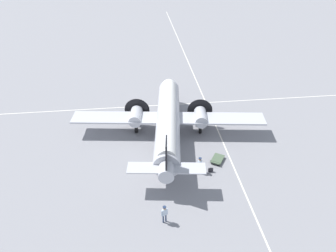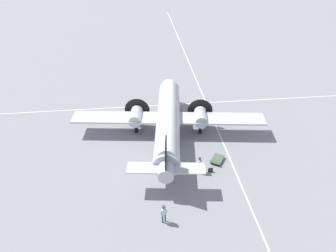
# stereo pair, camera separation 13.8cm
# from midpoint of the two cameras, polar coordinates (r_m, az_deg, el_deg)

# --- Properties ---
(ground_plane) EXTENTS (300.00, 300.00, 0.00)m
(ground_plane) POSITION_cam_midpoint_polar(r_m,az_deg,el_deg) (39.90, -0.10, -2.14)
(ground_plane) COLOR gray
(apron_line_eastwest) EXTENTS (120.00, 0.16, 0.01)m
(apron_line_eastwest) POSITION_cam_midpoint_polar(r_m,az_deg,el_deg) (46.81, -1.23, 3.66)
(apron_line_eastwest) COLOR silver
(apron_line_eastwest) RESTS_ON ground_plane
(apron_line_northsouth) EXTENTS (0.16, 120.00, 0.01)m
(apron_line_northsouth) POSITION_cam_midpoint_polar(r_m,az_deg,el_deg) (40.99, 8.90, -1.51)
(apron_line_northsouth) COLOR silver
(apron_line_northsouth) RESTS_ON ground_plane
(airliner_main) EXTENTS (23.49, 19.59, 6.09)m
(airliner_main) POSITION_cam_midpoint_polar(r_m,az_deg,el_deg) (38.83, -0.09, 1.40)
(airliner_main) COLOR silver
(airliner_main) RESTS_ON ground_plane
(crew_foreground) EXTENTS (0.60, 0.41, 1.89)m
(crew_foreground) POSITION_cam_midpoint_polar(r_m,az_deg,el_deg) (29.45, -0.75, -14.82)
(crew_foreground) COLOR navy
(crew_foreground) RESTS_ON ground_plane
(passenger_boarding) EXTENTS (0.55, 0.43, 1.88)m
(passenger_boarding) POSITION_cam_midpoint_polar(r_m,az_deg,el_deg) (34.43, 5.45, -6.48)
(passenger_boarding) COLOR navy
(passenger_boarding) RESTS_ON ground_plane
(suitcase_near_door) EXTENTS (0.52, 0.13, 0.54)m
(suitcase_near_door) POSITION_cam_midpoint_polar(r_m,az_deg,el_deg) (35.16, 7.32, -7.61)
(suitcase_near_door) COLOR #232328
(suitcase_near_door) RESTS_ON ground_plane
(suitcase_upright_spare) EXTENTS (0.43, 0.18, 0.51)m
(suitcase_upright_spare) POSITION_cam_midpoint_polar(r_m,az_deg,el_deg) (35.02, 4.91, -7.66)
(suitcase_upright_spare) COLOR brown
(suitcase_upright_spare) RESTS_ON ground_plane
(baggage_cart) EXTENTS (1.94, 2.16, 0.56)m
(baggage_cart) POSITION_cam_midpoint_polar(r_m,az_deg,el_deg) (36.65, 8.51, -5.71)
(baggage_cart) COLOR #4C6047
(baggage_cart) RESTS_ON ground_plane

